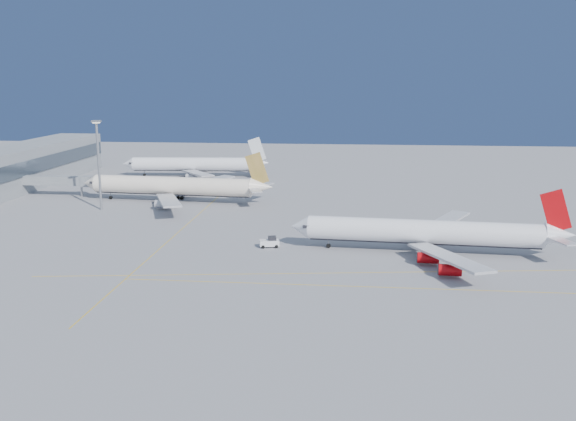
% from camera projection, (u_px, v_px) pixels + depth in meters
% --- Properties ---
extents(ground, '(500.00, 500.00, 0.00)m').
position_uv_depth(ground, '(329.00, 265.00, 137.49)').
color(ground, slate).
rests_on(ground, ground).
extents(terminal, '(18.40, 110.00, 15.00)m').
position_uv_depth(terminal, '(18.00, 168.00, 230.08)').
color(terminal, gray).
rests_on(terminal, ground).
extents(jet_bridge, '(23.60, 3.60, 6.90)m').
position_uv_depth(jet_bridge, '(61.00, 181.00, 215.74)').
color(jet_bridge, gray).
rests_on(jet_bridge, ground).
extents(taxiway_lines, '(118.86, 140.00, 0.02)m').
position_uv_depth(taxiway_lines, '(265.00, 255.00, 145.12)').
color(taxiway_lines, gold).
rests_on(taxiway_lines, ground).
extents(airliner_virgin, '(63.75, 57.10, 15.72)m').
position_uv_depth(airliner_virgin, '(429.00, 233.00, 146.02)').
color(airliner_virgin, white).
rests_on(airliner_virgin, ground).
extents(airliner_etihad, '(64.04, 58.94, 16.70)m').
position_uv_depth(airliner_etihad, '(176.00, 186.00, 205.62)').
color(airliner_etihad, silver).
rests_on(airliner_etihad, ground).
extents(airliner_third, '(59.55, 54.75, 15.97)m').
position_uv_depth(airliner_third, '(196.00, 164.00, 258.50)').
color(airliner_third, white).
rests_on(airliner_third, ground).
extents(pushback_tug, '(4.96, 3.61, 2.57)m').
position_uv_depth(pushback_tug, '(270.00, 242.00, 151.49)').
color(pushback_tug, white).
rests_on(pushback_tug, ground).
extents(light_mast, '(2.33, 2.33, 26.92)m').
position_uv_depth(light_mast, '(98.00, 158.00, 191.00)').
color(light_mast, gray).
rests_on(light_mast, ground).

